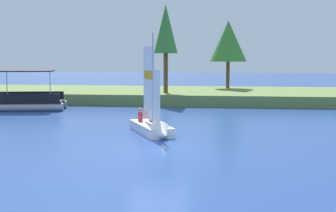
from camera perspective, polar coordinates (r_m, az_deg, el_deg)
name	(u,v)px	position (r m, az deg, el deg)	size (l,w,h in m)	color
ground_plane	(159,151)	(22.13, -0.97, -4.99)	(200.00, 200.00, 0.00)	#234793
shore_bank	(199,95)	(46.72, 3.51, 1.20)	(80.00, 12.53, 0.91)	olive
shoreline_tree_left	(166,30)	(43.57, -0.26, 8.43)	(2.02, 2.02, 7.41)	brown
shoreline_tree_midleft	(228,41)	(49.97, 6.70, 7.16)	(3.56, 3.56, 6.48)	brown
sailboat	(154,127)	(26.41, -1.53, -2.30)	(3.16, 4.89, 5.57)	white
pontoon_boat	(29,100)	(39.86, -15.18, 0.60)	(5.70, 3.53, 2.95)	#B2B2B7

